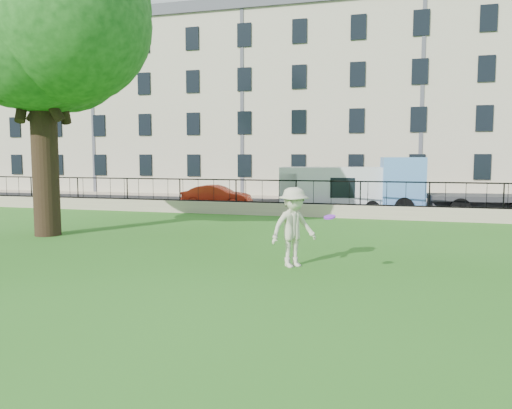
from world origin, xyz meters
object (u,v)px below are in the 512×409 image
(tree, at_px, (37,15))
(white_van, at_px, (334,190))
(blue_truck, at_px, (451,186))
(frisbee, at_px, (330,217))
(red_sedan, at_px, (217,197))
(man, at_px, (294,227))

(tree, height_order, white_van, tree)
(blue_truck, bearing_deg, frisbee, -111.07)
(red_sedan, bearing_deg, frisbee, -153.70)
(frisbee, height_order, red_sedan, frisbee)
(tree, distance_m, blue_truck, 19.43)
(frisbee, relative_size, blue_truck, 0.04)
(tree, relative_size, frisbee, 42.29)
(white_van, bearing_deg, blue_truck, -3.30)
(frisbee, height_order, white_van, white_van)
(tree, relative_size, white_van, 2.09)
(man, bearing_deg, red_sedan, 72.02)
(tree, height_order, frisbee, tree)
(frisbee, bearing_deg, red_sedan, 119.12)
(man, bearing_deg, white_van, 46.72)
(tree, bearing_deg, frisbee, -20.12)
(red_sedan, distance_m, white_van, 6.49)
(man, distance_m, blue_truck, 14.53)
(man, height_order, frisbee, man)
(man, height_order, blue_truck, blue_truck)
(man, xyz_separation_m, red_sedan, (-7.04, 13.35, -0.40))
(man, xyz_separation_m, frisbee, (1.08, -1.22, 0.44))
(tree, height_order, red_sedan, tree)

